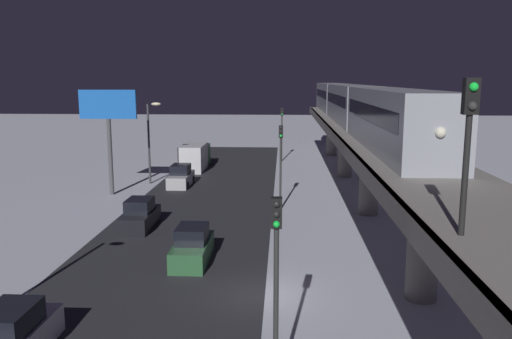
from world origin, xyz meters
TOP-DOWN VIEW (x-y plane):
  - ground_plane at (0.00, 0.00)m, footprint 240.00×240.00m
  - avenue_asphalt at (5.12, 0.00)m, footprint 11.00×103.32m
  - elevated_railway at (-7.32, 0.00)m, footprint 5.00×103.32m
  - subway_train at (-7.41, -26.16)m, footprint 2.94×55.47m
  - rail_signal at (-5.75, 9.26)m, footprint 0.36×0.41m
  - sedan_silver at (8.32, -24.23)m, footprint 1.91×4.65m
  - sedan_white at (8.32, 6.03)m, footprint 1.80×4.67m
  - sedan_green at (3.72, -4.25)m, footprint 1.80×4.42m
  - sedan_black at (8.32, -10.40)m, footprint 1.80×4.35m
  - box_truck at (8.52, -33.23)m, footprint 2.40×7.40m
  - traffic_light_near at (-0.98, 7.74)m, footprint 0.32×0.44m
  - traffic_light_mid at (-0.98, -15.66)m, footprint 0.32×0.44m
  - traffic_light_far at (-0.98, -39.06)m, footprint 0.32×0.44m
  - commercial_billboard at (13.48, -20.14)m, footprint 4.80×0.36m
  - street_lamp_far at (11.19, -25.00)m, footprint 1.35×0.44m

SIDE VIEW (x-z plane):
  - ground_plane at x=0.00m, z-range 0.00..0.00m
  - avenue_asphalt at x=5.12m, z-range 0.00..0.01m
  - sedan_silver at x=8.32m, z-range -0.20..1.77m
  - sedan_black at x=8.32m, z-range -0.19..1.78m
  - sedan_white at x=8.32m, z-range -0.19..1.78m
  - sedan_green at x=3.72m, z-range -0.19..1.78m
  - box_truck at x=8.52m, z-range -0.05..2.75m
  - traffic_light_near at x=-0.98m, z-range 1.00..7.40m
  - traffic_light_mid at x=-0.98m, z-range 1.00..7.40m
  - traffic_light_far at x=-0.98m, z-range 1.00..7.40m
  - street_lamp_far at x=11.19m, z-range 0.99..8.64m
  - elevated_railway at x=-7.32m, z-range 2.11..7.93m
  - commercial_billboard at x=13.48m, z-range 2.38..11.28m
  - subway_train at x=-7.41m, z-range 5.90..9.30m
  - rail_signal at x=-5.75m, z-range 6.55..10.55m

